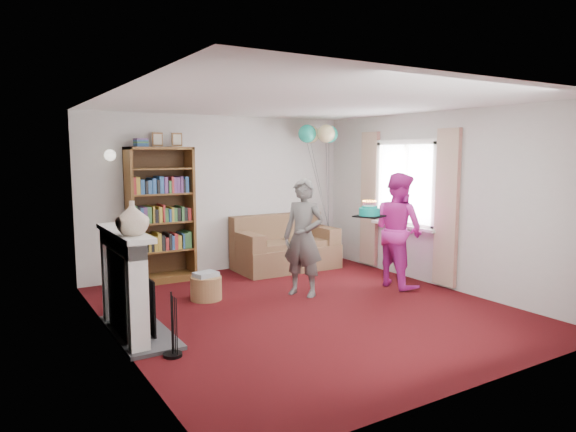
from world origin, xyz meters
TOP-DOWN VIEW (x-y plane):
  - ground at (0.00, 0.00)m, footprint 5.00×5.00m
  - wall_back at (0.00, 2.51)m, footprint 4.50×0.02m
  - wall_left at (-2.26, 0.00)m, footprint 0.02×5.00m
  - wall_right at (2.26, 0.00)m, footprint 0.02×5.00m
  - ceiling at (0.00, 0.00)m, footprint 4.50×5.00m
  - fireplace at (-2.09, 0.19)m, footprint 0.55×1.80m
  - window_bay at (2.21, 0.60)m, footprint 0.14×2.02m
  - wall_sconce at (-1.75, 2.36)m, footprint 0.16×0.23m
  - bookcase at (-1.08, 2.30)m, footprint 0.95×0.42m
  - sofa at (0.93, 2.07)m, footprint 1.66×0.88m
  - wicker_basket at (-0.90, 1.02)m, footprint 0.41×0.41m
  - person_striped at (0.31, 0.54)m, footprint 0.62×0.69m
  - person_magenta at (1.73, 0.23)m, footprint 0.63×0.80m
  - birthday_cake at (1.13, 0.17)m, footprint 0.34×0.34m
  - balloons at (1.51, 1.93)m, footprint 0.73×0.73m
  - mantel_vase at (-2.12, -0.15)m, footprint 0.40×0.40m

SIDE VIEW (x-z plane):
  - ground at x=0.00m, z-range 0.00..0.00m
  - wicker_basket at x=-0.90m, z-range -0.02..0.35m
  - sofa at x=0.93m, z-range -0.11..0.77m
  - fireplace at x=-2.09m, z-range -0.05..1.07m
  - person_striped at x=0.31m, z-range 0.00..1.57m
  - person_magenta at x=1.73m, z-range 0.00..1.64m
  - bookcase at x=-1.08m, z-range -0.13..2.08m
  - birthday_cake at x=1.13m, z-range 1.01..1.23m
  - window_bay at x=2.21m, z-range 0.10..2.30m
  - wall_back at x=0.00m, z-range 0.00..2.50m
  - wall_left at x=-2.26m, z-range 0.00..2.50m
  - wall_right at x=2.26m, z-range 0.00..2.50m
  - mantel_vase at x=-2.12m, z-range 1.12..1.46m
  - wall_sconce at x=-1.75m, z-range 1.80..1.96m
  - balloons at x=1.51m, z-range 1.37..3.07m
  - ceiling at x=0.00m, z-range 2.50..2.51m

